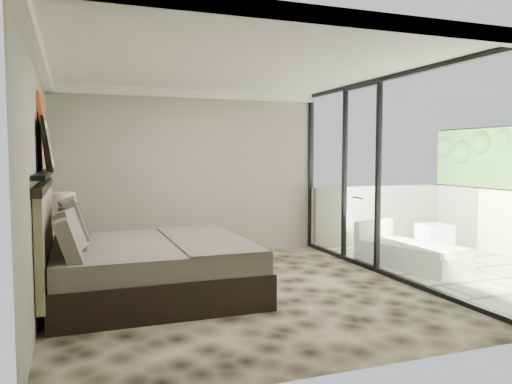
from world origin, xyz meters
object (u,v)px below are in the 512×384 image
object	(u,v)px
lounger	(409,254)
table_lamp	(62,209)
bed	(143,264)
nightstand	(68,258)
ottoman	(434,239)

from	to	relation	value
lounger	table_lamp	bearing A→B (deg)	151.07
bed	nightstand	bearing A→B (deg)	121.60
nightstand	table_lamp	size ratio (longest dim) A/B	0.76
nightstand	bed	bearing A→B (deg)	-53.71
lounger	bed	bearing A→B (deg)	168.03
table_lamp	lounger	bearing A→B (deg)	-13.93
bed	ottoman	xyz separation A→B (m)	(5.13, 0.96, -0.14)
table_lamp	ottoman	distance (m)	6.12
nightstand	ottoman	world-z (taller)	nightstand
table_lamp	nightstand	bearing A→B (deg)	-24.72
nightstand	lounger	bearing A→B (deg)	-9.10
ottoman	nightstand	bearing A→B (deg)	175.68
table_lamp	lounger	xyz separation A→B (m)	(4.95, -1.23, -0.74)
nightstand	table_lamp	distance (m)	0.69
nightstand	ottoman	xyz separation A→B (m)	(6.00, -0.45, -0.00)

